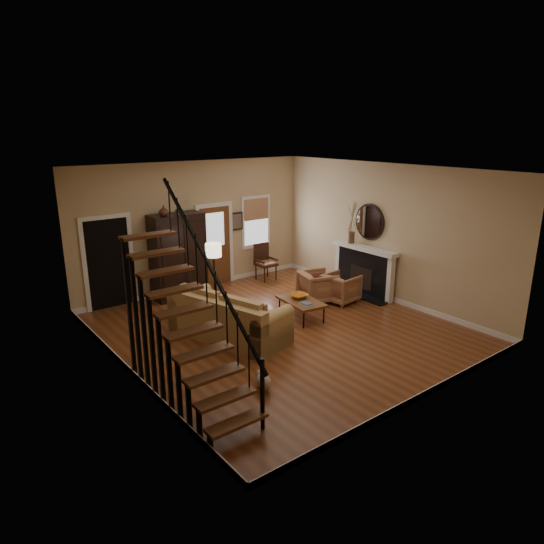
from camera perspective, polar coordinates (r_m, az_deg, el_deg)
room at (r=10.95m, az=-6.50°, el=2.93°), size 7.00×7.33×3.30m
staircase at (r=7.26m, az=-9.92°, el=-3.61°), size 0.94×2.80×3.20m
fireplace at (r=12.42m, az=10.86°, el=0.72°), size 0.33×1.95×2.30m
armoire at (r=12.12m, az=-11.00°, el=1.84°), size 1.30×0.60×2.10m
vase_a at (r=11.64m, az=-12.64°, el=7.06°), size 0.24×0.24×0.25m
vase_b at (r=11.81m, az=-10.87°, el=7.20°), size 0.20×0.20×0.21m
sofa at (r=9.78m, az=-5.08°, el=-5.18°), size 1.69×2.64×0.91m
coffee_table at (r=10.78m, az=3.45°, el=-4.40°), size 0.79×1.20×0.43m
bowl at (r=10.83m, az=3.15°, el=-2.82°), size 0.38×0.38×0.09m
books at (r=10.41m, az=4.05°, el=-3.77°), size 0.21×0.28×0.05m
armchair_left at (r=11.86m, az=8.10°, el=-1.88°), size 0.85×0.83×0.70m
armchair_right at (r=11.82m, az=5.39°, el=-1.72°), size 1.01×1.00×0.75m
floor_lamp at (r=11.16m, az=-6.80°, el=-0.61°), size 0.40×0.40×1.59m
side_chair at (r=13.38m, az=-0.71°, el=1.16°), size 0.54×0.54×1.02m
dog at (r=8.00m, az=-1.00°, el=-12.84°), size 0.35×0.45×0.29m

